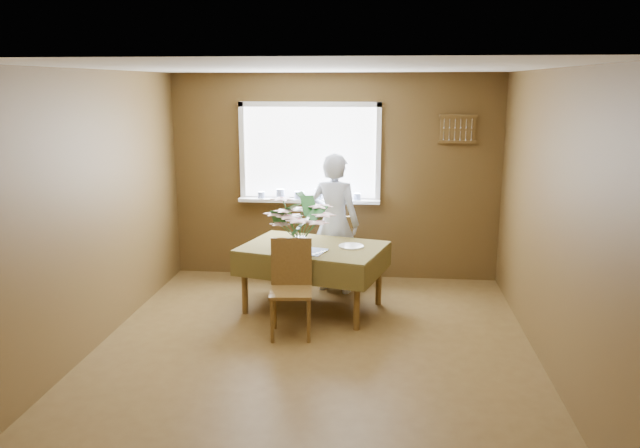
# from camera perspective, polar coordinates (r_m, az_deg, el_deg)

# --- Properties ---
(floor) EXTENTS (4.50, 4.50, 0.00)m
(floor) POSITION_cam_1_polar(r_m,az_deg,el_deg) (5.82, -0.57, -11.35)
(floor) COLOR brown
(floor) RESTS_ON ground
(ceiling) EXTENTS (4.50, 4.50, 0.00)m
(ceiling) POSITION_cam_1_polar(r_m,az_deg,el_deg) (5.31, -0.63, 14.10)
(ceiling) COLOR white
(ceiling) RESTS_ON wall_back
(wall_back) EXTENTS (4.00, 0.00, 4.00)m
(wall_back) POSITION_cam_1_polar(r_m,az_deg,el_deg) (7.63, 1.32, 4.27)
(wall_back) COLOR brown
(wall_back) RESTS_ON floor
(wall_front) EXTENTS (4.00, 0.00, 4.00)m
(wall_front) POSITION_cam_1_polar(r_m,az_deg,el_deg) (3.28, -5.10, -7.35)
(wall_front) COLOR brown
(wall_front) RESTS_ON floor
(wall_left) EXTENTS (0.00, 4.50, 4.50)m
(wall_left) POSITION_cam_1_polar(r_m,az_deg,el_deg) (5.99, -19.98, 1.15)
(wall_left) COLOR brown
(wall_left) RESTS_ON floor
(wall_right) EXTENTS (0.00, 4.50, 4.50)m
(wall_right) POSITION_cam_1_polar(r_m,az_deg,el_deg) (5.57, 20.30, 0.29)
(wall_right) COLOR brown
(wall_right) RESTS_ON floor
(window_assembly) EXTENTS (1.72, 0.20, 1.22)m
(window_assembly) POSITION_cam_1_polar(r_m,az_deg,el_deg) (7.59, -0.97, 4.99)
(window_assembly) COLOR white
(window_assembly) RESTS_ON wall_back
(spoon_rack) EXTENTS (0.44, 0.05, 0.33)m
(spoon_rack) POSITION_cam_1_polar(r_m,az_deg,el_deg) (7.55, 12.48, 8.47)
(spoon_rack) COLOR brown
(spoon_rack) RESTS_ON wall_back
(dining_table) EXTENTS (1.65, 1.33, 0.71)m
(dining_table) POSITION_cam_1_polar(r_m,az_deg,el_deg) (6.59, -0.65, -2.71)
(dining_table) COLOR brown
(dining_table) RESTS_ON floor
(chair_far) EXTENTS (0.51, 0.51, 0.89)m
(chair_far) POSITION_cam_1_polar(r_m,az_deg,el_deg) (7.34, 2.04, -2.13)
(chair_far) COLOR brown
(chair_far) RESTS_ON floor
(chair_near) EXTENTS (0.44, 0.44, 0.92)m
(chair_near) POSITION_cam_1_polar(r_m,az_deg,el_deg) (6.01, -2.65, -5.39)
(chair_near) COLOR brown
(chair_near) RESTS_ON floor
(seated_woman) EXTENTS (0.68, 0.55, 1.62)m
(seated_woman) POSITION_cam_1_polar(r_m,az_deg,el_deg) (7.15, 1.34, 0.09)
(seated_woman) COLOR white
(seated_woman) RESTS_ON floor
(flower_bouquet) EXTENTS (0.61, 0.61, 0.53)m
(flower_bouquet) POSITION_cam_1_polar(r_m,az_deg,el_deg) (6.27, -1.87, 0.50)
(flower_bouquet) COLOR white
(flower_bouquet) RESTS_ON dining_table
(side_plate) EXTENTS (0.28, 0.28, 0.01)m
(side_plate) POSITION_cam_1_polar(r_m,az_deg,el_deg) (6.54, 2.86, -2.04)
(side_plate) COLOR white
(side_plate) RESTS_ON dining_table
(table_knife) EXTENTS (0.15, 0.18, 0.00)m
(table_knife) POSITION_cam_1_polar(r_m,az_deg,el_deg) (6.28, 0.04, -2.61)
(table_knife) COLOR silver
(table_knife) RESTS_ON dining_table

